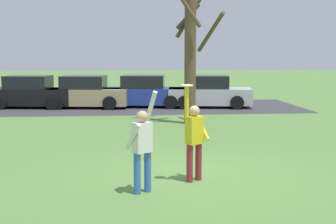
# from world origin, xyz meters

# --- Properties ---
(ground_plane) EXTENTS (120.00, 120.00, 0.00)m
(ground_plane) POSITION_xyz_m (0.00, 0.00, 0.00)
(ground_plane) COLOR #567F3D
(person_catcher) EXTENTS (0.57, 0.54, 2.08)m
(person_catcher) POSITION_xyz_m (-0.06, -0.55, 0.98)
(person_catcher) COLOR maroon
(person_catcher) RESTS_ON ground_plane
(person_defender) EXTENTS (0.65, 0.63, 2.04)m
(person_defender) POSITION_xyz_m (-1.21, -1.35, 0.98)
(person_defender) COLOR #3366B7
(person_defender) RESTS_ON ground_plane
(frisbee_disc) EXTENTS (0.26, 0.26, 0.02)m
(frisbee_disc) POSITION_xyz_m (-0.24, -0.68, 2.09)
(frisbee_disc) COLOR white
(frisbee_disc) RESTS_ON person_catcher
(parked_car_black) EXTENTS (4.30, 2.45, 1.59)m
(parked_car_black) POSITION_xyz_m (-6.09, 14.14, 0.73)
(parked_car_black) COLOR black
(parked_car_black) RESTS_ON ground_plane
(parked_car_tan) EXTENTS (4.30, 2.45, 1.59)m
(parked_car_tan) POSITION_xyz_m (-3.36, 13.82, 0.73)
(parked_car_tan) COLOR tan
(parked_car_tan) RESTS_ON ground_plane
(parked_car_blue) EXTENTS (4.30, 2.45, 1.59)m
(parked_car_blue) POSITION_xyz_m (-0.41, 13.95, 0.73)
(parked_car_blue) COLOR #233893
(parked_car_blue) RESTS_ON ground_plane
(parked_car_silver) EXTENTS (4.30, 2.45, 1.59)m
(parked_car_silver) POSITION_xyz_m (2.76, 13.46, 0.73)
(parked_car_silver) COLOR #BCBCC1
(parked_car_silver) RESTS_ON ground_plane
(parking_strip) EXTENTS (18.12, 6.40, 0.01)m
(parking_strip) POSITION_xyz_m (-1.72, 13.79, 0.00)
(parking_strip) COLOR #38383D
(parking_strip) RESTS_ON ground_plane
(bare_tree_tall) EXTENTS (2.09, 1.82, 6.96)m
(bare_tree_tall) POSITION_xyz_m (1.06, 8.02, 3.26)
(bare_tree_tall) COLOR brown
(bare_tree_tall) RESTS_ON ground_plane
(field_cone_orange) EXTENTS (0.26, 0.26, 0.32)m
(field_cone_orange) POSITION_xyz_m (-0.95, 1.67, 0.16)
(field_cone_orange) COLOR orange
(field_cone_orange) RESTS_ON ground_plane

